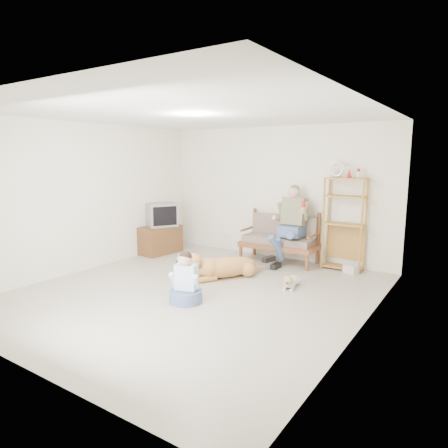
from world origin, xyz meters
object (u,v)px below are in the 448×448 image
Objects in this scene: golden_retriever at (220,267)px; etagere at (344,223)px; tv_stand at (160,240)px; loveseat at (280,238)px.

etagere is at bearing 78.48° from golden_retriever.
tv_stand is at bearing -165.95° from etagere.
golden_retriever is at bearing -132.77° from etagere.
tv_stand is (-2.50, -0.80, -0.19)m from loveseat.
golden_retriever is (-0.38, -1.60, -0.28)m from loveseat.
tv_stand is at bearing -169.31° from golden_retriever.
loveseat is 0.76× the size of etagere.
etagere reaches higher than tv_stand.
loveseat reaches higher than golden_retriever.
etagere is (1.22, 0.13, 0.40)m from loveseat.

